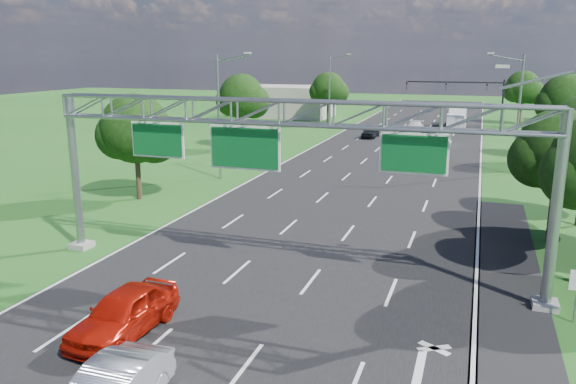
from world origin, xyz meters
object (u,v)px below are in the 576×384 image
at_px(sign_gantry, 283,126).
at_px(traffic_signal, 474,94).
at_px(red_coupe, 124,312).
at_px(box_truck, 456,117).

xyz_separation_m(sign_gantry, traffic_signal, (7.15, 53.00, -1.72)).
bearing_deg(sign_gantry, traffic_signal, 82.32).
xyz_separation_m(traffic_signal, red_coupe, (-10.71, -60.33, -4.32)).
distance_m(sign_gantry, red_coupe, 10.14).
bearing_deg(sign_gantry, red_coupe, -115.91).
bearing_deg(red_coupe, sign_gantry, 66.33).
distance_m(sign_gantry, box_truck, 60.15).
xyz_separation_m(red_coupe, box_truck, (8.50, 67.03, 0.64)).
relative_size(traffic_signal, box_truck, 1.47).
relative_size(sign_gantry, box_truck, 2.82).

